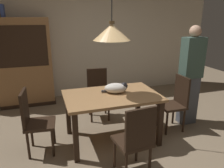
# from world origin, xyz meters

# --- Properties ---
(ground) EXTENTS (10.00, 10.00, 0.00)m
(ground) POSITION_xyz_m (0.00, 0.00, 0.00)
(ground) COLOR #847056
(back_wall) EXTENTS (6.40, 0.10, 2.90)m
(back_wall) POSITION_xyz_m (0.00, 2.65, 1.45)
(back_wall) COLOR beige
(back_wall) RESTS_ON ground
(dining_table) EXTENTS (1.40, 0.90, 0.75)m
(dining_table) POSITION_xyz_m (-0.11, 0.36, 0.65)
(dining_table) COLOR #A87A4C
(dining_table) RESTS_ON ground
(chair_right_side) EXTENTS (0.41, 0.41, 0.93)m
(chair_right_side) POSITION_xyz_m (1.01, 0.35, 0.51)
(chair_right_side) COLOR black
(chair_right_side) RESTS_ON ground
(chair_far_back) EXTENTS (0.44, 0.44, 0.93)m
(chair_far_back) POSITION_xyz_m (-0.11, 1.23, 0.51)
(chair_far_back) COLOR black
(chair_far_back) RESTS_ON ground
(chair_left_side) EXTENTS (0.44, 0.44, 0.93)m
(chair_left_side) POSITION_xyz_m (-1.24, 0.36, 0.51)
(chair_left_side) COLOR black
(chair_left_side) RESTS_ON ground
(chair_near_front) EXTENTS (0.44, 0.44, 0.93)m
(chair_near_front) POSITION_xyz_m (-0.11, -0.52, 0.51)
(chair_near_front) COLOR black
(chair_near_front) RESTS_ON ground
(cat_sleeping) EXTENTS (0.40, 0.30, 0.16)m
(cat_sleeping) POSITION_xyz_m (-0.02, 0.42, 0.83)
(cat_sleeping) COLOR silver
(cat_sleeping) RESTS_ON dining_table
(pendant_lamp) EXTENTS (0.52, 0.52, 1.30)m
(pendant_lamp) POSITION_xyz_m (-0.11, 0.36, 1.66)
(pendant_lamp) COLOR #E5B775
(hutch_bookcase) EXTENTS (1.12, 0.45, 1.85)m
(hutch_bookcase) POSITION_xyz_m (-1.41, 2.32, 0.89)
(hutch_bookcase) COLOR olive
(hutch_bookcase) RESTS_ON ground
(book_blue_wide) EXTENTS (0.06, 0.24, 0.24)m
(book_blue_wide) POSITION_xyz_m (-1.70, 2.32, 1.97)
(book_blue_wide) COLOR #384C93
(book_blue_wide) RESTS_ON hutch_bookcase
(person_standing) EXTENTS (0.36, 0.22, 1.73)m
(person_standing) POSITION_xyz_m (1.37, 0.49, 0.88)
(person_standing) COLOR #4C515B
(person_standing) RESTS_ON ground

